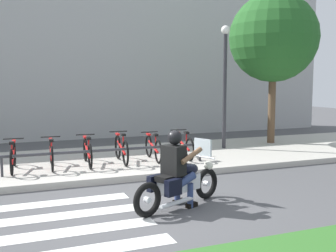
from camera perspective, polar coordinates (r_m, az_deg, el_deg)
The scene contains 17 objects.
ground_plane at distance 7.54m, azimuth -4.86°, elevation -11.30°, with size 48.00×48.00×0.00m, color #4C4C4F.
sidewalk at distance 11.30m, azimuth -10.84°, elevation -5.06°, with size 24.00×4.40×0.15m, color #B7B2A8.
crosswalk_stripe_1 at distance 6.54m, azimuth -14.04°, elevation -14.23°, with size 2.80×0.40×0.01m, color white.
crosswalk_stripe_2 at distance 7.29m, azimuth -14.92°, elevation -12.09°, with size 2.80×0.40×0.01m, color white.
crosswalk_stripe_3 at distance 8.05m, azimuth -15.63°, elevation -10.35°, with size 2.80×0.40×0.01m, color white.
motorcycle at distance 7.42m, azimuth 1.66°, elevation -7.97°, with size 2.02×1.01×1.19m.
rider at distance 7.28m, azimuth 1.22°, elevation -5.31°, with size 0.75×0.69×1.42m.
bicycle_0 at distance 10.37m, azimuth -20.88°, elevation -4.05°, with size 0.48×1.70×0.74m.
bicycle_1 at distance 10.42m, azimuth -16.00°, elevation -3.82°, with size 0.48×1.64×0.74m.
bicycle_2 at distance 10.54m, azimuth -11.20°, elevation -3.55°, with size 0.48×1.70×0.76m.
bicycle_3 at distance 10.73m, azimuth -6.55°, elevation -3.22°, with size 0.48×1.71×0.80m.
bicycle_4 at distance 11.00m, azimuth -2.09°, elevation -3.05°, with size 0.48×1.58×0.75m.
bicycle_5 at distance 11.32m, azimuth 2.14°, elevation -2.74°, with size 0.48×1.66×0.77m.
bike_rack at distance 10.08m, azimuth -8.15°, elevation -3.50°, with size 5.03×0.07×0.49m.
street_lamp at distance 13.00m, azimuth 7.97°, elevation 6.98°, with size 0.28×0.28×4.00m.
tree_near_rack at distance 14.55m, azimuth 14.57°, elevation 11.84°, with size 3.01×3.01×5.25m.
building_backdrop at distance 16.76m, azimuth -14.89°, elevation 10.36°, with size 24.00×1.20×7.06m, color #AFAFAF.
Camera 1 is at (-2.08, -6.88, 2.27)m, focal length 43.53 mm.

